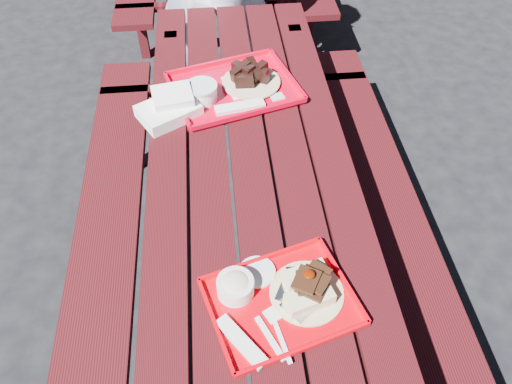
# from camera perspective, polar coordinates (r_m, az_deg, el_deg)

# --- Properties ---
(ground) EXTENTS (60.00, 60.00, 0.00)m
(ground) POSITION_cam_1_polar(r_m,az_deg,el_deg) (2.36, -0.37, -10.60)
(ground) COLOR black
(ground) RESTS_ON ground
(picnic_table_near) EXTENTS (1.41, 2.40, 0.75)m
(picnic_table_near) POSITION_cam_1_polar(r_m,az_deg,el_deg) (1.91, -0.45, -1.85)
(picnic_table_near) COLOR #3E0C0F
(picnic_table_near) RESTS_ON ground
(near_tray) EXTENTS (0.47, 0.41, 0.13)m
(near_tray) POSITION_cam_1_polar(r_m,az_deg,el_deg) (1.44, 2.58, -11.48)
(near_tray) COLOR #D3000B
(near_tray) RESTS_ON picnic_table_near
(far_tray) EXTENTS (0.59, 0.51, 0.08)m
(far_tray) POSITION_cam_1_polar(r_m,az_deg,el_deg) (2.11, -2.69, 11.85)
(far_tray) COLOR red
(far_tray) RESTS_ON picnic_table_near
(white_cloth) EXTENTS (0.28, 0.25, 0.09)m
(white_cloth) POSITION_cam_1_polar(r_m,az_deg,el_deg) (2.01, -9.82, 9.54)
(white_cloth) COLOR white
(white_cloth) RESTS_ON picnic_table_near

